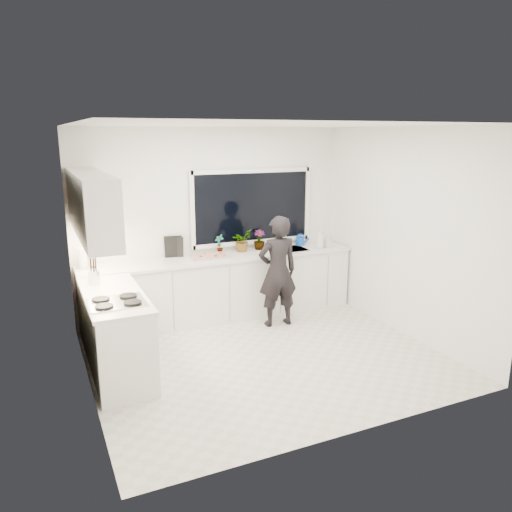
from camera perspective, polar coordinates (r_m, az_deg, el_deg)
name	(u,v)px	position (r m, az deg, el deg)	size (l,w,h in m)	color
floor	(265,357)	(6.12, 1.06, -11.49)	(4.00, 3.50, 0.02)	beige
wall_back	(214,223)	(7.27, -4.88, 3.81)	(4.00, 0.02, 2.70)	white
wall_left	(80,266)	(5.16, -19.44, -1.08)	(0.02, 3.50, 2.70)	white
wall_right	(405,233)	(6.77, 16.67, 2.54)	(0.02, 3.50, 2.70)	white
ceiling	(266,124)	(5.54, 1.19, 14.88)	(4.00, 3.50, 0.02)	white
window	(252,207)	(7.43, -0.44, 5.63)	(1.80, 0.02, 1.00)	black
base_cabinets_back	(222,288)	(7.21, -3.90, -3.72)	(3.92, 0.58, 0.88)	white
base_cabinets_left	(116,334)	(5.81, -15.69, -8.62)	(0.58, 1.60, 0.88)	white
countertop_back	(222,258)	(7.07, -3.93, -0.19)	(3.94, 0.62, 0.04)	silver
countertop_left	(113,295)	(5.65, -15.99, -4.31)	(0.62, 1.60, 0.04)	silver
upper_cabinets	(91,205)	(5.77, -18.34, 5.59)	(0.34, 2.10, 0.70)	white
sink	(287,252)	(7.51, 3.56, 0.41)	(0.58, 0.42, 0.14)	silver
faucet	(281,240)	(7.65, 2.88, 1.89)	(0.03, 0.03, 0.22)	silver
stovetop	(117,302)	(5.31, -15.65, -5.06)	(0.56, 0.48, 0.03)	black
person	(278,271)	(6.84, 2.49, -1.77)	(0.56, 0.37, 1.54)	black
pizza_tray	(210,257)	(6.99, -5.29, -0.09)	(0.50, 0.37, 0.03)	silver
pizza	(210,256)	(6.98, -5.30, 0.04)	(0.46, 0.33, 0.01)	#B13A17
watering_can	(300,241)	(7.77, 5.08, 1.71)	(0.14, 0.14, 0.13)	#1144A8
paper_towel_roll	(83,259)	(6.75, -19.16, -0.31)	(0.11, 0.11, 0.26)	silver
knife_block	(89,259)	(6.80, -18.51, -0.33)	(0.13, 0.10, 0.22)	#8D6041
utensil_crock	(94,277)	(6.04, -18.03, -2.31)	(0.13, 0.13, 0.16)	#B1B1B6
picture_frame_large	(176,247)	(7.09, -9.18, 1.03)	(0.22, 0.02, 0.28)	black
picture_frame_small	(173,246)	(7.08, -9.42, 1.09)	(0.25, 0.02, 0.30)	black
herb_plants	(243,241)	(7.33, -1.44, 1.76)	(0.81, 0.38, 0.32)	#26662D
soap_bottles	(322,239)	(7.59, 7.55, 1.96)	(0.28, 0.17, 0.32)	#D8BF66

